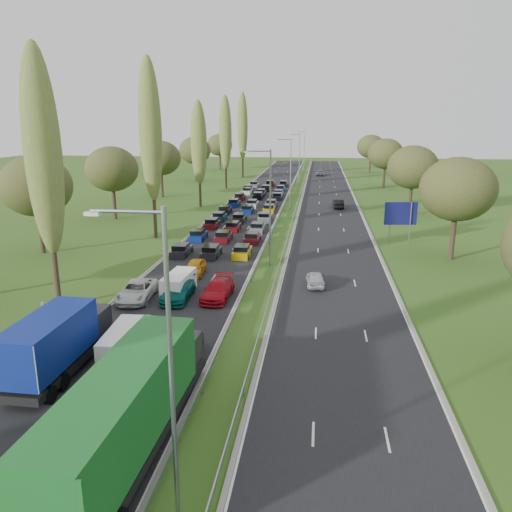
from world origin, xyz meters
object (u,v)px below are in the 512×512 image
(info_sign, at_px, (51,313))
(blue_lorry, at_px, (59,342))
(white_van_rear, at_px, (179,283))
(white_van_front, at_px, (127,343))
(near_car_2, at_px, (137,291))
(direction_sign, at_px, (401,215))
(green_lorry, at_px, (131,405))

(info_sign, bearing_deg, blue_lorry, -57.22)
(blue_lorry, relative_size, white_van_rear, 1.97)
(white_van_front, height_order, white_van_rear, white_van_front)
(blue_lorry, bearing_deg, near_car_2, 90.90)
(white_van_rear, relative_size, info_sign, 2.24)
(white_van_rear, xyz_separation_m, direction_sign, (21.86, 21.56, 2.60))
(blue_lorry, relative_size, white_van_front, 1.82)
(white_van_front, relative_size, direction_sign, 0.98)
(near_car_2, height_order, green_lorry, green_lorry)
(green_lorry, xyz_separation_m, direction_sign, (18.01, 42.99, 1.19))
(near_car_2, bearing_deg, info_sign, -121.24)
(white_van_rear, height_order, direction_sign, direction_sign)
(white_van_front, bearing_deg, near_car_2, 103.29)
(green_lorry, bearing_deg, blue_lorry, 138.46)
(white_van_rear, relative_size, direction_sign, 0.90)
(blue_lorry, distance_m, info_sign, 7.03)
(white_van_rear, distance_m, direction_sign, 30.81)
(white_van_front, distance_m, white_van_rear, 12.44)
(green_lorry, xyz_separation_m, white_van_front, (-3.81, 8.99, -1.33))
(green_lorry, relative_size, white_van_front, 2.96)
(blue_lorry, relative_size, green_lorry, 0.62)
(near_car_2, distance_m, green_lorry, 20.82)
(blue_lorry, bearing_deg, info_sign, 123.58)
(direction_sign, bearing_deg, near_car_2, -136.87)
(blue_lorry, xyz_separation_m, white_van_rear, (3.15, 14.81, -1.05))
(green_lorry, bearing_deg, direction_sign, 69.10)
(blue_lorry, height_order, green_lorry, green_lorry)
(near_car_2, distance_m, white_van_rear, 3.70)
(white_van_front, height_order, info_sign, info_sign)
(green_lorry, height_order, white_van_front, green_lorry)
(white_van_front, bearing_deg, white_van_rear, 86.52)
(green_lorry, height_order, direction_sign, direction_sign)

